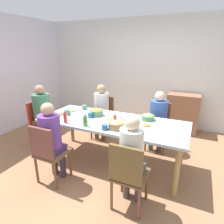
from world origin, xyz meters
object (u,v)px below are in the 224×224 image
at_px(bottle_2, 115,119).
at_px(side_cabinet, 182,113).
at_px(bowl_1, 148,117).
at_px(person_1, 131,155).
at_px(bowl_2, 116,125).
at_px(plate_4, 73,111).
at_px(bottle_1, 65,117).
at_px(person_3, 51,136).
at_px(plate_3, 111,119).
at_px(cup_0, 90,115).
at_px(chair_0, 40,121).
at_px(cup_4, 84,107).
at_px(cup_2, 121,118).
at_px(person_2, 158,116).
at_px(plate_0, 60,115).
at_px(bottle_0, 85,120).
at_px(dining_table, 112,125).
at_px(bowl_0, 96,112).
at_px(plate_2, 85,122).
at_px(chair_1, 128,173).
at_px(person_4, 101,107).
at_px(person_0, 42,110).
at_px(cup_3, 68,112).
at_px(chair_3, 48,151).
at_px(cup_1, 105,127).
at_px(chair_2, 158,123).
at_px(plate_1, 146,126).

distance_m(bottle_2, side_cabinet, 2.20).
height_order(bowl_1, bottle_2, bottle_2).
relative_size(person_1, bowl_2, 5.16).
relative_size(plate_4, bottle_1, 0.95).
xyz_separation_m(person_3, plate_3, (0.57, 0.78, 0.07)).
xyz_separation_m(person_1, cup_0, (-0.99, 0.74, 0.11)).
height_order(chair_0, bottle_2, bottle_2).
bearing_deg(cup_4, cup_2, -16.51).
xyz_separation_m(chair_0, person_2, (2.16, 0.76, 0.18)).
bearing_deg(bottle_2, plate_0, -179.28).
bearing_deg(bottle_0, dining_table, 53.71).
bearing_deg(bottle_1, bowl_0, 62.32).
xyz_separation_m(plate_0, bottle_0, (0.66, -0.22, 0.08)).
distance_m(plate_2, bottle_2, 0.49).
xyz_separation_m(person_3, plate_2, (0.24, 0.50, 0.07)).
distance_m(chair_1, person_4, 2.01).
distance_m(person_4, bowl_2, 1.29).
xyz_separation_m(cup_2, side_cabinet, (0.82, 1.79, -0.36)).
xyz_separation_m(person_0, cup_4, (0.75, 0.32, 0.06)).
bearing_deg(chair_0, cup_3, -5.00).
relative_size(dining_table, chair_3, 2.64).
xyz_separation_m(plate_4, cup_0, (0.44, -0.13, 0.03)).
bearing_deg(cup_3, chair_0, 175.00).
bearing_deg(plate_0, bowl_0, 25.79).
xyz_separation_m(plate_3, bowl_0, (-0.33, 0.11, 0.04)).
xyz_separation_m(person_2, bottle_0, (-0.86, -1.13, 0.16)).
relative_size(person_3, plate_3, 4.89).
relative_size(chair_1, bottle_1, 4.25).
bearing_deg(plate_3, cup_1, -78.25).
height_order(plate_3, cup_4, cup_4).
bearing_deg(plate_3, side_cabinet, 62.27).
distance_m(plate_2, bowl_0, 0.40).
bearing_deg(cup_2, chair_1, -62.93).
distance_m(plate_3, cup_2, 0.16).
height_order(person_4, cup_1, person_4).
bearing_deg(cup_3, person_4, 74.14).
height_order(bowl_2, cup_1, bowl_2).
height_order(person_1, cup_2, person_1).
xyz_separation_m(plate_4, bottle_2, (0.94, -0.24, 0.07)).
bearing_deg(cup_2, plate_4, 177.69).
height_order(bowl_2, cup_2, bowl_2).
xyz_separation_m(chair_2, plate_3, (-0.62, -0.83, 0.26)).
bearing_deg(chair_0, person_0, 0.00).
bearing_deg(plate_0, chair_1, -24.76).
bearing_deg(person_3, cup_0, 75.07).
bearing_deg(cup_1, bottle_1, -178.53).
xyz_separation_m(plate_2, side_cabinet, (1.30, 2.13, -0.33)).
distance_m(person_3, side_cabinet, 3.05).
height_order(chair_0, person_0, person_0).
bearing_deg(person_1, plate_1, 91.77).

